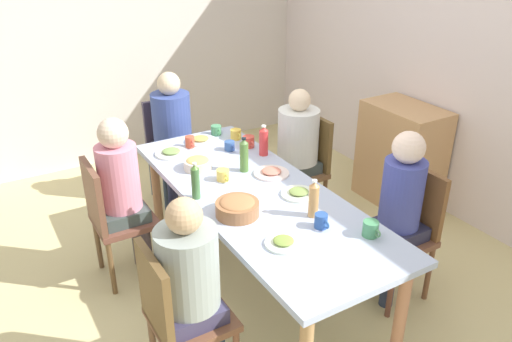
% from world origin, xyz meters
% --- Properties ---
extents(ground_plane, '(6.16, 6.16, 0.00)m').
position_xyz_m(ground_plane, '(0.00, 0.00, 0.00)').
color(ground_plane, '#CBBF85').
extents(wall_back, '(5.37, 0.12, 2.60)m').
position_xyz_m(wall_back, '(0.00, 2.00, 1.30)').
color(wall_back, silver).
rests_on(wall_back, ground_plane).
extents(wall_left, '(0.12, 4.12, 2.60)m').
position_xyz_m(wall_left, '(-2.63, 0.00, 1.30)').
color(wall_left, silver).
rests_on(wall_left, ground_plane).
extents(dining_table, '(2.25, 0.85, 0.73)m').
position_xyz_m(dining_table, '(0.00, 0.00, 0.65)').
color(dining_table, '#A9B9D6').
rests_on(dining_table, ground_plane).
extents(chair_0, '(0.40, 0.40, 0.90)m').
position_xyz_m(chair_0, '(-0.56, 0.81, 0.51)').
color(chair_0, brown).
rests_on(chair_0, ground_plane).
extents(person_0, '(0.33, 0.33, 1.15)m').
position_xyz_m(person_0, '(-0.56, 0.71, 0.70)').
color(person_0, '#463F3F').
rests_on(person_0, ground_plane).
extents(chair_1, '(0.40, 0.40, 0.90)m').
position_xyz_m(chair_1, '(-0.56, -0.81, 0.51)').
color(chair_1, brown).
rests_on(chair_1, ground_plane).
extents(person_1, '(0.30, 0.30, 1.19)m').
position_xyz_m(person_1, '(-0.56, -0.71, 0.71)').
color(person_1, '#493F3D').
rests_on(person_1, ground_plane).
extents(chair_2, '(0.40, 0.40, 0.90)m').
position_xyz_m(chair_2, '(0.56, -0.81, 0.51)').
color(chair_2, brown).
rests_on(chair_2, ground_plane).
extents(person_2, '(0.31, 0.31, 1.16)m').
position_xyz_m(person_2, '(0.56, -0.71, 0.70)').
color(person_2, '#303952').
rests_on(person_2, ground_plane).
extents(chair_3, '(0.40, 0.40, 0.90)m').
position_xyz_m(chair_3, '(-1.50, 0.00, 0.51)').
color(chair_3, '#373843').
rests_on(chair_3, ground_plane).
extents(person_3, '(0.33, 0.33, 1.19)m').
position_xyz_m(person_3, '(-1.42, 0.00, 0.72)').
color(person_3, '#2C3653').
rests_on(person_3, ground_plane).
extents(chair_4, '(0.40, 0.40, 0.90)m').
position_xyz_m(chair_4, '(0.56, 0.81, 0.51)').
color(chair_4, brown).
rests_on(chair_4, ground_plane).
extents(person_4, '(0.30, 0.30, 1.19)m').
position_xyz_m(person_4, '(0.56, 0.71, 0.70)').
color(person_4, '#2C364F').
rests_on(person_4, ground_plane).
extents(plate_0, '(0.23, 0.23, 0.04)m').
position_xyz_m(plate_0, '(0.18, 0.21, 0.74)').
color(plate_0, white).
rests_on(plate_0, dining_table).
extents(plate_1, '(0.20, 0.20, 0.04)m').
position_xyz_m(plate_1, '(0.59, -0.18, 0.74)').
color(plate_1, white).
rests_on(plate_1, dining_table).
extents(plate_2, '(0.24, 0.24, 0.04)m').
position_xyz_m(plate_2, '(-0.94, 0.05, 0.74)').
color(plate_2, white).
rests_on(plate_2, dining_table).
extents(plate_3, '(0.25, 0.25, 0.04)m').
position_xyz_m(plate_3, '(-0.16, 0.22, 0.74)').
color(plate_3, silver).
rests_on(plate_3, dining_table).
extents(plate_4, '(0.24, 0.24, 0.04)m').
position_xyz_m(plate_4, '(-0.83, -0.25, 0.74)').
color(plate_4, silver).
rests_on(plate_4, dining_table).
extents(bowl_0, '(0.26, 0.26, 0.10)m').
position_xyz_m(bowl_0, '(0.19, -0.24, 0.78)').
color(bowl_0, '#99643D').
rests_on(bowl_0, dining_table).
extents(bowl_1, '(0.20, 0.20, 0.09)m').
position_xyz_m(bowl_1, '(-0.50, -0.18, 0.77)').
color(bowl_1, beige).
rests_on(bowl_1, dining_table).
extents(cup_0, '(0.12, 0.08, 0.08)m').
position_xyz_m(cup_0, '(-1.01, 0.22, 0.77)').
color(cup_0, '#468B5F').
rests_on(cup_0, dining_table).
extents(cup_1, '(0.12, 0.09, 0.08)m').
position_xyz_m(cup_1, '(-0.85, 0.32, 0.77)').
color(cup_1, '#E6BE46').
rests_on(cup_1, dining_table).
extents(cup_2, '(0.12, 0.08, 0.07)m').
position_xyz_m(cup_2, '(-0.67, 0.17, 0.76)').
color(cup_2, '#335695').
rests_on(cup_2, dining_table).
extents(cup_3, '(0.12, 0.09, 0.08)m').
position_xyz_m(cup_3, '(-0.26, -0.11, 0.77)').
color(cup_3, '#EDC855').
rests_on(cup_3, dining_table).
extents(cup_4, '(0.13, 0.09, 0.09)m').
position_xyz_m(cup_4, '(-0.65, 0.32, 0.77)').
color(cup_4, '#CB473A').
rests_on(cup_4, dining_table).
extents(cup_5, '(0.11, 0.07, 0.09)m').
position_xyz_m(cup_5, '(-0.88, -0.07, 0.77)').
color(cup_5, '#CB4E35').
rests_on(cup_5, dining_table).
extents(cup_6, '(0.12, 0.09, 0.09)m').
position_xyz_m(cup_6, '(0.76, 0.28, 0.77)').
color(cup_6, '#458F5D').
rests_on(cup_6, dining_table).
extents(cup_7, '(0.11, 0.08, 0.09)m').
position_xyz_m(cup_7, '(0.56, 0.10, 0.77)').
color(cup_7, '#29509B').
rests_on(cup_7, dining_table).
extents(bottle_0, '(0.06, 0.06, 0.24)m').
position_xyz_m(bottle_0, '(0.43, 0.14, 0.84)').
color(bottle_0, tan).
rests_on(bottle_0, dining_table).
extents(bottle_1, '(0.07, 0.07, 0.23)m').
position_xyz_m(bottle_1, '(-0.47, 0.35, 0.84)').
color(bottle_1, red).
rests_on(bottle_1, dining_table).
extents(bottle_2, '(0.06, 0.06, 0.25)m').
position_xyz_m(bottle_2, '(-0.31, 0.09, 0.85)').
color(bottle_2, '#4C7735').
rests_on(bottle_2, dining_table).
extents(bottle_3, '(0.05, 0.05, 0.25)m').
position_xyz_m(bottle_3, '(-0.12, -0.37, 0.84)').
color(bottle_3, '#457640').
rests_on(bottle_3, dining_table).
extents(side_cabinet, '(0.70, 0.44, 0.90)m').
position_xyz_m(side_cabinet, '(-0.37, 1.70, 0.45)').
color(side_cabinet, tan).
rests_on(side_cabinet, ground_plane).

